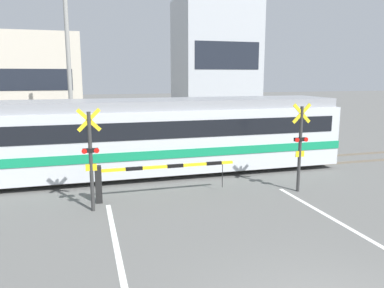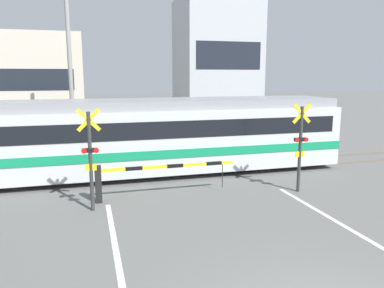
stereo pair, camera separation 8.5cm
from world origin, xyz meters
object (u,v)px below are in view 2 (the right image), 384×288
(crossing_signal_right, at_px, (300,144))
(pedestrian, at_px, (139,131))
(commuter_train, at_px, (100,136))
(crossing_barrier_near, at_px, (138,174))
(crossing_signal_left, at_px, (90,155))
(crossing_barrier_far, at_px, (200,138))

(crossing_signal_right, relative_size, pedestrian, 1.86)
(commuter_train, height_order, crossing_barrier_near, commuter_train)
(commuter_train, distance_m, crossing_barrier_near, 3.40)
(pedestrian, bearing_deg, crossing_signal_left, -105.68)
(crossing_signal_left, distance_m, pedestrian, 9.93)
(crossing_barrier_far, relative_size, pedestrian, 2.80)
(crossing_signal_left, xyz_separation_m, pedestrian, (2.68, 9.54, -0.74))
(commuter_train, xyz_separation_m, crossing_barrier_near, (1.02, -3.14, -0.79))
(crossing_signal_right, bearing_deg, commuter_train, 149.30)
(crossing_barrier_near, height_order, crossing_signal_right, crossing_signal_right)
(crossing_barrier_far, distance_m, pedestrian, 3.77)
(crossing_barrier_near, relative_size, crossing_signal_right, 1.51)
(crossing_barrier_far, height_order, crossing_signal_right, crossing_signal_right)
(crossing_barrier_near, distance_m, pedestrian, 8.95)
(commuter_train, bearing_deg, crossing_barrier_far, 32.00)
(crossing_signal_left, xyz_separation_m, crossing_signal_right, (6.85, 0.00, 0.00))
(crossing_signal_left, height_order, pedestrian, crossing_signal_left)
(crossing_barrier_far, relative_size, crossing_signal_left, 1.51)
(crossing_barrier_near, height_order, crossing_signal_left, crossing_signal_left)
(crossing_signal_left, bearing_deg, crossing_signal_right, 0.00)
(crossing_barrier_far, bearing_deg, crossing_signal_left, -127.97)
(commuter_train, xyz_separation_m, crossing_signal_left, (-0.42, -3.82, 0.06))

